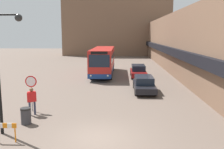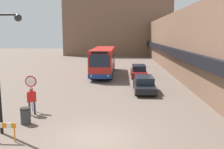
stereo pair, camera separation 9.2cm
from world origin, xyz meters
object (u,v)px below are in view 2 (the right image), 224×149
(parked_car_middle, at_px, (139,71))
(stop_sign, at_px, (31,85))
(parked_car_front, at_px, (144,84))
(trash_bin, at_px, (26,116))
(city_bus, at_px, (104,60))
(pedestrian, at_px, (32,99))
(street_lamp, at_px, (2,60))
(construction_barricade, at_px, (5,128))

(parked_car_middle, relative_size, stop_sign, 1.95)
(parked_car_front, relative_size, trash_bin, 5.09)
(city_bus, height_order, parked_car_front, city_bus)
(parked_car_middle, height_order, pedestrian, pedestrian)
(parked_car_front, relative_size, parked_car_middle, 1.03)
(parked_car_middle, distance_m, street_lamp, 19.60)
(trash_bin, bearing_deg, pedestrian, 97.29)
(pedestrian, bearing_deg, parked_car_front, 10.71)
(city_bus, distance_m, street_lamp, 19.90)
(stop_sign, height_order, construction_barricade, stop_sign)
(city_bus, height_order, construction_barricade, city_bus)
(street_lamp, distance_m, trash_bin, 3.67)
(stop_sign, distance_m, construction_barricade, 5.01)
(construction_barricade, bearing_deg, parked_car_front, 55.52)
(stop_sign, height_order, trash_bin, stop_sign)
(parked_car_front, distance_m, stop_sign, 10.11)
(street_lamp, relative_size, trash_bin, 6.50)
(street_lamp, bearing_deg, pedestrian, 85.89)
(parked_car_front, xyz_separation_m, street_lamp, (-7.91, -9.96, 3.14))
(pedestrian, xyz_separation_m, construction_barricade, (0.16, -4.05, -0.40))
(city_bus, bearing_deg, parked_car_front, -65.42)
(pedestrian, xyz_separation_m, trash_bin, (0.21, -1.62, -0.59))
(parked_car_middle, bearing_deg, street_lamp, -114.12)
(stop_sign, bearing_deg, pedestrian, -69.51)
(parked_car_middle, bearing_deg, pedestrian, -117.73)
(parked_car_middle, relative_size, pedestrian, 2.64)
(city_bus, distance_m, stop_sign, 16.04)
(stop_sign, relative_size, pedestrian, 1.36)
(parked_car_middle, height_order, stop_sign, stop_sign)
(pedestrian, bearing_deg, stop_sign, 79.23)
(parked_car_middle, height_order, street_lamp, street_lamp)
(city_bus, relative_size, street_lamp, 1.86)
(city_bus, distance_m, trash_bin, 18.37)
(construction_barricade, bearing_deg, trash_bin, 88.80)
(street_lamp, xyz_separation_m, construction_barricade, (0.37, -1.02, -3.17))
(parked_car_middle, bearing_deg, parked_car_front, -90.00)
(parked_car_front, height_order, street_lamp, street_lamp)
(pedestrian, distance_m, construction_barricade, 4.08)
(city_bus, bearing_deg, stop_sign, -103.12)
(parked_car_middle, height_order, construction_barricade, parked_car_middle)
(trash_bin, bearing_deg, construction_barricade, -91.20)
(parked_car_middle, relative_size, trash_bin, 4.93)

